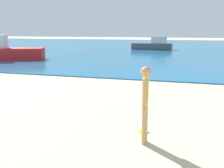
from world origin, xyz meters
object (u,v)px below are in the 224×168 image
Objects in this scene: boat_near at (4,51)px; boat_far at (153,45)px; person_standing at (145,100)px; frisbee at (143,131)px.

boat_near is 1.23× the size of boat_far.
person_standing is at bearing -65.85° from boat_near.
boat_far reaches higher than person_standing.
frisbee is 0.05× the size of boat_far.
frisbee is 28.95m from boat_far.
boat_near reaches higher than boat_far.
boat_far is (-3.98, 29.34, -0.33)m from person_standing.
boat_far is (-3.85, 28.69, 0.64)m from frisbee.
person_standing reaches higher than frisbee.
person_standing is 19.67m from boat_near.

